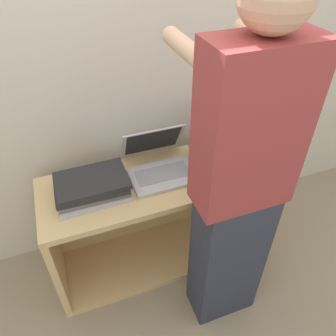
{
  "coord_description": "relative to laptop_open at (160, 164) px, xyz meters",
  "views": [
    {
      "loc": [
        -0.45,
        -1.05,
        1.85
      ],
      "look_at": [
        0.0,
        0.17,
        0.79
      ],
      "focal_mm": 35.0,
      "sensor_mm": 36.0,
      "label": 1
    }
  ],
  "objects": [
    {
      "name": "cart",
      "position": [
        0.0,
        0.0,
        -0.38
      ],
      "size": [
        1.36,
        0.48,
        0.67
      ],
      "color": "tan",
      "rests_on": "ground_plane"
    },
    {
      "name": "laptop_stack_left",
      "position": [
        -0.39,
        -0.06,
        0.0
      ],
      "size": [
        0.37,
        0.26,
        0.11
      ],
      "color": "#B7B7BC",
      "rests_on": "cart"
    },
    {
      "name": "wall_back",
      "position": [
        0.0,
        0.28,
        0.48
      ],
      "size": [
        8.0,
        0.05,
        2.4
      ],
      "color": "beige",
      "rests_on": "ground_plane"
    },
    {
      "name": "ground_plane",
      "position": [
        0.0,
        -0.3,
        -0.72
      ],
      "size": [
        12.0,
        12.0,
        0.0
      ],
      "primitive_type": "plane",
      "color": "gray"
    },
    {
      "name": "laptop_stack_right",
      "position": [
        0.39,
        -0.06,
        0.04
      ],
      "size": [
        0.38,
        0.27,
        0.18
      ],
      "color": "#232326",
      "rests_on": "cart"
    },
    {
      "name": "inventory_tag",
      "position": [
        0.39,
        -0.12,
        0.14
      ],
      "size": [
        0.06,
        0.02,
        0.01
      ],
      "color": "red",
      "rests_on": "laptop_stack_right"
    },
    {
      "name": "person",
      "position": [
        0.19,
        -0.49,
        0.18
      ],
      "size": [
        0.4,
        0.54,
        1.77
      ],
      "color": "#2D3342",
      "rests_on": "ground_plane"
    },
    {
      "name": "laptop_open",
      "position": [
        0.0,
        0.0,
        0.0
      ],
      "size": [
        0.36,
        0.36,
        0.23
      ],
      "color": "#B7B7BC",
      "rests_on": "cart"
    }
  ]
}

